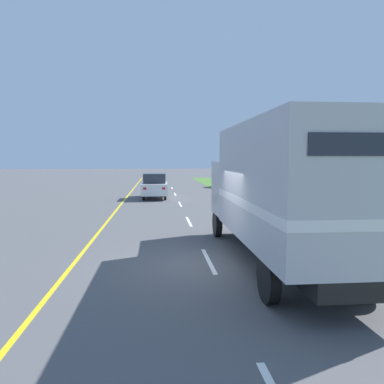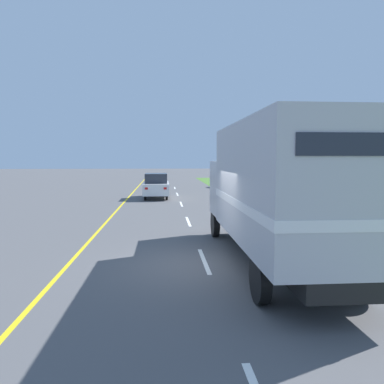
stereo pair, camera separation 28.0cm
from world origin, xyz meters
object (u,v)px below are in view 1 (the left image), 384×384
roadside_tree_mid (298,150)px  roadside_tree_far (259,148)px  highway_sign (302,181)px  lead_car_white (154,186)px  delineator_post (350,235)px  roadside_tree_near (338,149)px  horse_trailer_truck (279,189)px

roadside_tree_mid → roadside_tree_far: 5.88m
highway_sign → roadside_tree_far: bearing=80.6°
roadside_tree_mid → roadside_tree_far: bearing=111.2°
lead_car_white → roadside_tree_mid: bearing=26.0°
highway_sign → delineator_post: bearing=-101.1°
roadside_tree_near → roadside_tree_far: roadside_tree_far is taller
lead_car_white → delineator_post: bearing=-69.5°
roadside_tree_near → roadside_tree_mid: 9.85m
horse_trailer_truck → highway_sign: bearing=64.9°
lead_car_white → roadside_tree_mid: roadside_tree_mid is taller
horse_trailer_truck → lead_car_white: horse_trailer_truck is taller
highway_sign → roadside_tree_mid: roadside_tree_mid is taller
horse_trailer_truck → roadside_tree_mid: roadside_tree_mid is taller
delineator_post → roadside_tree_far: bearing=80.1°
roadside_tree_near → delineator_post: (-5.95, -12.81, -3.00)m
roadside_tree_far → delineator_post: bearing=-99.9°
roadside_tree_near → highway_sign: bearing=-130.4°
highway_sign → roadside_tree_far: 20.89m
horse_trailer_truck → roadside_tree_near: roadside_tree_near is taller
horse_trailer_truck → delineator_post: bearing=25.5°
roadside_tree_near → delineator_post: bearing=-114.9°
horse_trailer_truck → roadside_tree_near: size_ratio=1.54×
horse_trailer_truck → lead_car_white: (-3.41, 17.50, -1.14)m
lead_car_white → highway_sign: size_ratio=1.43×
highway_sign → delineator_post: size_ratio=2.96×
lead_car_white → roadside_tree_far: roadside_tree_far is taller
delineator_post → lead_car_white: bearing=110.5°
roadside_tree_far → highway_sign: bearing=-99.4°
horse_trailer_truck → highway_sign: size_ratio=3.03×
highway_sign → roadside_tree_far: size_ratio=0.49×
lead_car_white → roadside_tree_far: bearing=47.3°
highway_sign → roadside_tree_mid: bearing=69.8°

